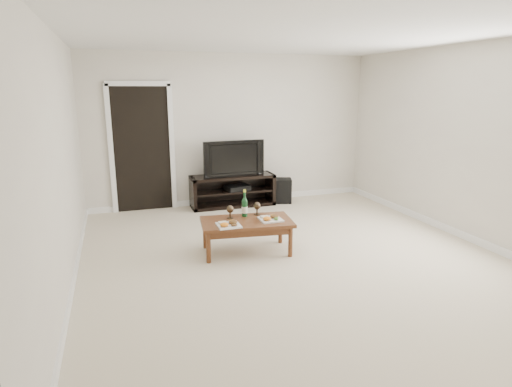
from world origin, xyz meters
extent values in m
plane|color=beige|center=(0.00, 0.00, 0.00)|extent=(5.50, 5.50, 0.00)
cube|color=silver|center=(0.00, 2.77, 1.30)|extent=(5.00, 0.04, 2.60)
cube|color=white|center=(0.00, 0.00, 2.62)|extent=(5.00, 5.50, 0.04)
cube|color=black|center=(-1.55, 2.73, 1.02)|extent=(0.90, 0.02, 2.05)
cube|color=black|center=(-0.07, 2.50, 0.28)|extent=(1.46, 0.45, 0.55)
imported|color=black|center=(-0.07, 2.50, 0.86)|extent=(1.07, 0.19, 0.61)
cube|color=black|center=(0.01, 2.48, 0.33)|extent=(0.45, 0.37, 0.08)
cube|color=black|center=(0.86, 2.44, 0.22)|extent=(0.36, 0.36, 0.43)
cube|color=brown|center=(-0.49, 0.32, 0.21)|extent=(1.19, 0.75, 0.42)
cube|color=white|center=(-0.76, 0.17, 0.45)|extent=(0.27, 0.27, 0.07)
cube|color=white|center=(-0.20, 0.24, 0.45)|extent=(0.27, 0.27, 0.07)
cylinder|color=#103B1B|center=(-0.46, 0.50, 0.59)|extent=(0.07, 0.07, 0.35)
camera|label=1|loc=(-1.97, -4.54, 2.02)|focal=30.00mm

